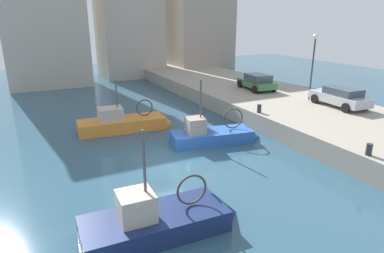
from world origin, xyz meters
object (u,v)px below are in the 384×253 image
(parked_car_green, at_px, (257,82))
(mooring_bollard_mid, at_px, (259,109))
(parked_car_silver, at_px, (341,97))
(quay_streetlamp, at_px, (314,56))
(fishing_boat_blue, at_px, (216,140))
(fishing_boat_navy, at_px, (165,228))
(fishing_boat_orange, at_px, (127,128))
(mooring_bollard_south, at_px, (369,150))

(parked_car_green, distance_m, mooring_bollard_mid, 7.44)
(parked_car_silver, bearing_deg, quay_streetlamp, 98.16)
(fishing_boat_blue, relative_size, fishing_boat_navy, 1.00)
(quay_streetlamp, bearing_deg, parked_car_silver, -81.84)
(fishing_boat_orange, distance_m, parked_car_silver, 14.88)
(fishing_boat_blue, relative_size, quay_streetlamp, 1.21)
(mooring_bollard_south, bearing_deg, mooring_bollard_mid, 90.00)
(fishing_boat_orange, relative_size, parked_car_green, 1.64)
(fishing_boat_orange, bearing_deg, mooring_bollard_south, -57.16)
(fishing_boat_orange, height_order, mooring_bollard_south, fishing_boat_orange)
(fishing_boat_blue, distance_m, quay_streetlamp, 10.44)
(fishing_boat_orange, xyz_separation_m, parked_car_green, (12.15, 1.96, 1.76))
(mooring_bollard_south, bearing_deg, fishing_boat_orange, 122.84)
(fishing_boat_navy, relative_size, mooring_bollard_south, 10.64)
(parked_car_silver, relative_size, parked_car_green, 1.08)
(parked_car_silver, relative_size, mooring_bollard_south, 7.80)
(fishing_boat_blue, bearing_deg, fishing_boat_orange, 130.98)
(fishing_boat_orange, distance_m, fishing_boat_blue, 6.28)
(mooring_bollard_mid, distance_m, quay_streetlamp, 6.50)
(parked_car_silver, distance_m, quay_streetlamp, 3.59)
(fishing_boat_blue, height_order, parked_car_silver, fishing_boat_blue)
(fishing_boat_orange, distance_m, mooring_bollard_south, 14.39)
(fishing_boat_blue, bearing_deg, mooring_bollard_mid, 10.89)
(fishing_boat_navy, xyz_separation_m, quay_streetlamp, (15.46, 8.73, 4.34))
(fishing_boat_orange, xyz_separation_m, fishing_boat_navy, (-2.03, -11.54, -0.01))
(fishing_boat_navy, height_order, quay_streetlamp, quay_streetlamp)
(fishing_boat_orange, relative_size, mooring_bollard_mid, 11.90)
(fishing_boat_orange, bearing_deg, parked_car_green, 9.18)
(fishing_boat_orange, height_order, mooring_bollard_mid, fishing_boat_orange)
(fishing_boat_navy, height_order, parked_car_green, fishing_boat_navy)
(fishing_boat_orange, distance_m, mooring_bollard_mid, 8.86)
(fishing_boat_orange, distance_m, quay_streetlamp, 14.38)
(parked_car_silver, distance_m, mooring_bollard_south, 9.03)
(fishing_boat_navy, distance_m, parked_car_green, 19.66)
(quay_streetlamp, bearing_deg, fishing_boat_blue, -168.27)
(parked_car_green, relative_size, mooring_bollard_mid, 7.24)
(mooring_bollard_south, height_order, quay_streetlamp, quay_streetlamp)
(mooring_bollard_south, relative_size, mooring_bollard_mid, 1.00)
(fishing_boat_blue, bearing_deg, fishing_boat_navy, -132.17)
(fishing_boat_navy, distance_m, mooring_bollard_mid, 12.42)
(fishing_boat_blue, bearing_deg, mooring_bollard_south, -63.41)
(mooring_bollard_mid, bearing_deg, quay_streetlamp, 12.27)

